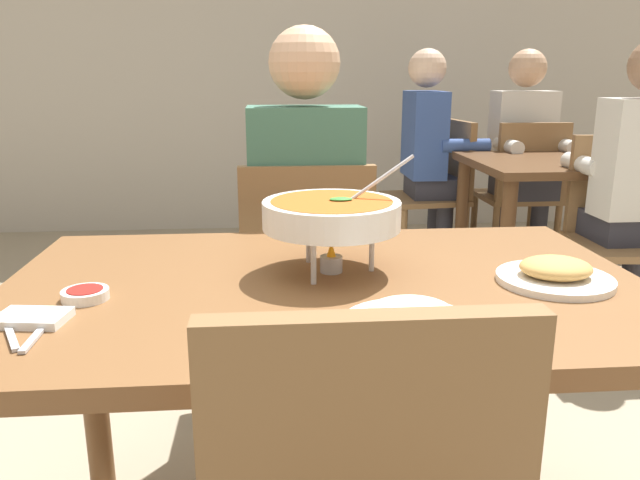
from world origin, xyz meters
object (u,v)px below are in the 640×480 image
at_px(chair_diner_main, 306,277).
at_px(rice_plate, 411,320).
at_px(patron_bg_left, 430,147).
at_px(chair_bg_right, 620,225).
at_px(dining_table_main, 326,327).
at_px(dining_table_far, 567,185).
at_px(chair_bg_left, 440,186).
at_px(patron_bg_right, 636,175).
at_px(appetizer_plate, 555,274).
at_px(sauce_dish, 85,294).
at_px(diner_main, 305,206).
at_px(patron_bg_middle, 524,147).
at_px(chair_bg_middle, 523,187).
at_px(curry_bowl, 332,215).

relative_size(chair_diner_main, rice_plate, 3.75).
bearing_deg(patron_bg_left, chair_bg_right, -59.64).
distance_m(dining_table_main, dining_table_far, 2.30).
relative_size(chair_bg_right, patron_bg_left, 0.69).
bearing_deg(chair_bg_left, patron_bg_right, -63.68).
bearing_deg(rice_plate, chair_bg_right, 50.29).
distance_m(dining_table_main, patron_bg_right, 1.95).
xyz_separation_m(appetizer_plate, patron_bg_left, (0.37, 2.44, -0.02)).
bearing_deg(chair_bg_left, sauce_dish, -119.52).
xyz_separation_m(appetizer_plate, sauce_dish, (-0.95, -0.02, -0.01)).
bearing_deg(chair_diner_main, sauce_dish, -121.13).
relative_size(diner_main, chair_bg_right, 1.46).
bearing_deg(appetizer_plate, patron_bg_right, 53.49).
height_order(dining_table_far, chair_bg_right, chair_bg_right).
bearing_deg(patron_bg_middle, patron_bg_left, 177.31).
xyz_separation_m(rice_plate, patron_bg_middle, (1.29, 2.63, -0.02)).
bearing_deg(chair_bg_right, patron_bg_right, -84.29).
bearing_deg(chair_bg_right, dining_table_main, -137.41).
bearing_deg(patron_bg_left, appetizer_plate, -98.64).
relative_size(chair_bg_middle, patron_bg_right, 0.69).
xyz_separation_m(chair_diner_main, rice_plate, (0.12, -0.99, 0.25)).
bearing_deg(patron_bg_middle, appetizer_plate, -111.17).
xyz_separation_m(chair_diner_main, patron_bg_right, (1.47, 0.57, 0.24)).
bearing_deg(appetizer_plate, chair_bg_middle, 68.49).
bearing_deg(chair_bg_middle, diner_main, -132.24).
distance_m(dining_table_main, sauce_dish, 0.50).
height_order(dining_table_main, chair_bg_right, chair_bg_right).
height_order(dining_table_main, diner_main, diner_main).
bearing_deg(diner_main, patron_bg_left, 62.60).
xyz_separation_m(dining_table_far, chair_bg_middle, (-0.02, 0.49, -0.10)).
bearing_deg(patron_bg_middle, chair_bg_middle, -98.57).
xyz_separation_m(patron_bg_left, patron_bg_right, (0.62, -1.10, 0.00)).
height_order(dining_table_main, chair_diner_main, chair_diner_main).
distance_m(appetizer_plate, patron_bg_left, 2.47).
xyz_separation_m(dining_table_main, patron_bg_right, (1.47, 1.28, 0.11)).
xyz_separation_m(dining_table_far, chair_bg_right, (0.03, -0.46, -0.10)).
distance_m(chair_bg_left, patron_bg_left, 0.25).
bearing_deg(patron_bg_middle, chair_bg_right, -87.28).
distance_m(curry_bowl, rice_plate, 0.37).
relative_size(diner_main, rice_plate, 5.46).
bearing_deg(patron_bg_left, dining_table_far, -45.20).
relative_size(chair_diner_main, patron_bg_left, 0.69).
bearing_deg(appetizer_plate, dining_table_main, 173.91).
bearing_deg(chair_bg_middle, appetizer_plate, -111.51).
xyz_separation_m(patron_bg_middle, patron_bg_right, (0.05, -1.08, 0.00)).
xyz_separation_m(rice_plate, chair_bg_right, (1.34, 1.62, -0.25)).
distance_m(diner_main, appetizer_plate, 0.93).
relative_size(rice_plate, chair_bg_middle, 0.27).
relative_size(dining_table_main, curry_bowl, 4.08).
xyz_separation_m(rice_plate, appetizer_plate, (0.36, 0.22, 0.00)).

